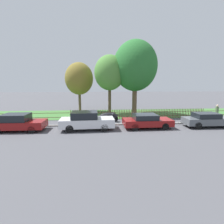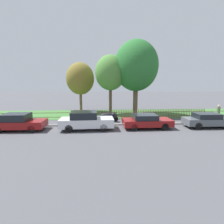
# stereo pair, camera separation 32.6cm
# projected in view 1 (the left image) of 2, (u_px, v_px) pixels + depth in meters

# --- Properties ---
(ground_plane) EXTENTS (120.00, 120.00, 0.00)m
(ground_plane) POSITION_uv_depth(u_px,v_px,m) (146.00, 125.00, 16.39)
(ground_plane) COLOR #4C4C51
(kerb_stone) EXTENTS (38.48, 0.20, 0.12)m
(kerb_stone) POSITION_uv_depth(u_px,v_px,m) (145.00, 124.00, 16.48)
(kerb_stone) COLOR gray
(kerb_stone) RESTS_ON ground
(grass_strip) EXTENTS (38.48, 6.59, 0.01)m
(grass_strip) POSITION_uv_depth(u_px,v_px,m) (133.00, 113.00, 22.39)
(grass_strip) COLOR #3D7033
(grass_strip) RESTS_ON ground
(park_fence) EXTENTS (38.48, 0.05, 1.05)m
(park_fence) POSITION_uv_depth(u_px,v_px,m) (139.00, 114.00, 19.08)
(park_fence) COLOR brown
(park_fence) RESTS_ON ground
(parked_car_silver_hatchback) EXTENTS (4.20, 1.90, 1.40)m
(parked_car_silver_hatchback) POSITION_uv_depth(u_px,v_px,m) (18.00, 122.00, 14.29)
(parked_car_silver_hatchback) COLOR maroon
(parked_car_silver_hatchback) RESTS_ON ground
(parked_car_black_saloon) EXTENTS (4.51, 2.00, 1.53)m
(parked_car_black_saloon) POSITION_uv_depth(u_px,v_px,m) (87.00, 121.00, 14.63)
(parked_car_black_saloon) COLOR silver
(parked_car_black_saloon) RESTS_ON ground
(parked_car_navy_estate) EXTENTS (4.19, 1.94, 1.21)m
(parked_car_navy_estate) POSITION_uv_depth(u_px,v_px,m) (147.00, 121.00, 15.19)
(parked_car_navy_estate) COLOR maroon
(parked_car_navy_estate) RESTS_ON ground
(parked_car_red_compact) EXTENTS (4.28, 1.70, 1.26)m
(parked_car_red_compact) POSITION_uv_depth(u_px,v_px,m) (207.00, 120.00, 15.55)
(parked_car_red_compact) COLOR #51565B
(parked_car_red_compact) RESTS_ON ground
(covered_motorcycle) EXTENTS (1.93, 0.78, 0.94)m
(covered_motorcycle) POSITION_uv_depth(u_px,v_px,m) (109.00, 116.00, 17.59)
(covered_motorcycle) COLOR black
(covered_motorcycle) RESTS_ON ground
(tree_nearest_kerb) EXTENTS (3.65, 3.65, 6.53)m
(tree_nearest_kerb) POSITION_uv_depth(u_px,v_px,m) (79.00, 79.00, 22.84)
(tree_nearest_kerb) COLOR brown
(tree_nearest_kerb) RESTS_ON ground
(tree_behind_motorcycle) EXTENTS (3.72, 3.72, 7.24)m
(tree_behind_motorcycle) POSITION_uv_depth(u_px,v_px,m) (110.00, 73.00, 21.21)
(tree_behind_motorcycle) COLOR brown
(tree_behind_motorcycle) RESTS_ON ground
(tree_mid_park) EXTENTS (5.35, 5.35, 9.02)m
(tree_mid_park) POSITION_uv_depth(u_px,v_px,m) (135.00, 66.00, 21.26)
(tree_mid_park) COLOR brown
(tree_mid_park) RESTS_ON ground
(pedestrian_near_fence) EXTENTS (0.39, 0.37, 1.68)m
(pedestrian_near_fence) POSITION_uv_depth(u_px,v_px,m) (217.00, 112.00, 18.12)
(pedestrian_near_fence) COLOR slate
(pedestrian_near_fence) RESTS_ON ground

